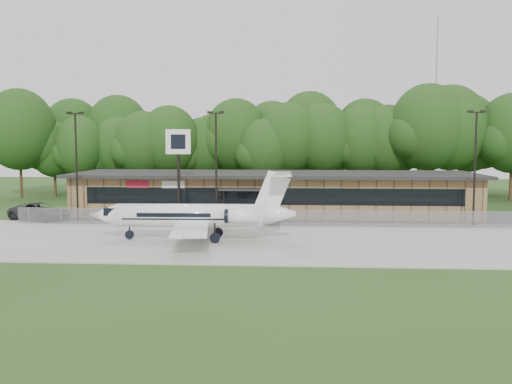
# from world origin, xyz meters

# --- Properties ---
(ground) EXTENTS (160.00, 160.00, 0.00)m
(ground) POSITION_xyz_m (0.00, 0.00, 0.00)
(ground) COLOR #294A1A
(ground) RESTS_ON ground
(apron) EXTENTS (64.00, 18.00, 0.08)m
(apron) POSITION_xyz_m (0.00, 8.00, 0.04)
(apron) COLOR #9E9B93
(apron) RESTS_ON ground
(parking_lot) EXTENTS (50.00, 9.00, 0.06)m
(parking_lot) POSITION_xyz_m (0.00, 19.50, 0.03)
(parking_lot) COLOR #383835
(parking_lot) RESTS_ON ground
(terminal) EXTENTS (41.00, 11.65, 4.30)m
(terminal) POSITION_xyz_m (-0.00, 23.94, 2.18)
(terminal) COLOR olive
(terminal) RESTS_ON ground
(fence) EXTENTS (46.00, 0.04, 1.52)m
(fence) POSITION_xyz_m (0.00, 15.00, 0.78)
(fence) COLOR gray
(fence) RESTS_ON ground
(treeline) EXTENTS (72.00, 12.00, 15.00)m
(treeline) POSITION_xyz_m (0.00, 42.00, 7.50)
(treeline) COLOR #1F3812
(treeline) RESTS_ON ground
(radio_mast) EXTENTS (0.20, 0.20, 25.00)m
(radio_mast) POSITION_xyz_m (22.00, 48.00, 12.50)
(radio_mast) COLOR gray
(radio_mast) RESTS_ON ground
(light_pole_left) EXTENTS (1.55, 0.30, 10.23)m
(light_pole_left) POSITION_xyz_m (-18.00, 16.50, 5.98)
(light_pole_left) COLOR black
(light_pole_left) RESTS_ON ground
(light_pole_mid) EXTENTS (1.55, 0.30, 10.23)m
(light_pole_mid) POSITION_xyz_m (-5.00, 16.50, 5.98)
(light_pole_mid) COLOR black
(light_pole_mid) RESTS_ON ground
(light_pole_right) EXTENTS (1.55, 0.30, 10.23)m
(light_pole_right) POSITION_xyz_m (18.00, 16.50, 5.98)
(light_pole_right) COLOR black
(light_pole_right) RESTS_ON ground
(business_jet) EXTENTS (15.76, 14.01, 5.32)m
(business_jet) POSITION_xyz_m (-5.16, 7.34, 1.90)
(business_jet) COLOR white
(business_jet) RESTS_ON ground
(suv) EXTENTS (6.69, 4.76, 1.69)m
(suv) POSITION_xyz_m (-22.00, 17.29, 0.85)
(suv) COLOR #323235
(suv) RESTS_ON ground
(pole_sign) EXTENTS (2.27, 0.62, 8.61)m
(pole_sign) POSITION_xyz_m (-8.53, 16.79, 6.59)
(pole_sign) COLOR black
(pole_sign) RESTS_ON ground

